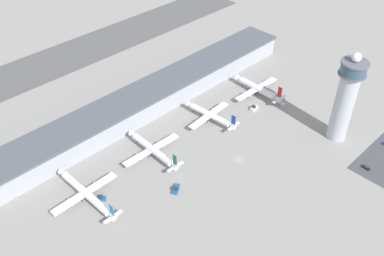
{
  "coord_description": "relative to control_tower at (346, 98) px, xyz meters",
  "views": [
    {
      "loc": [
        -136.78,
        -102.31,
        156.42
      ],
      "look_at": [
        -8.14,
        28.14,
        10.48
      ],
      "focal_mm": 40.0,
      "sensor_mm": 36.0,
      "label": 1
    }
  ],
  "objects": [
    {
      "name": "service_truck_catering",
      "position": [
        -93.61,
        33.52,
        -25.95
      ],
      "size": [
        6.91,
        5.76,
        2.52
      ],
      "color": "black",
      "rests_on": "ground"
    },
    {
      "name": "ground_plane",
      "position": [
        -54.15,
        25.78,
        -26.82
      ],
      "size": [
        1000.0,
        1000.0,
        0.0
      ],
      "primitive_type": "plane",
      "color": "gray"
    },
    {
      "name": "service_truck_fuel",
      "position": [
        -124.0,
        54.65,
        -25.91
      ],
      "size": [
        5.96,
        5.39,
        2.64
      ],
      "color": "black",
      "rests_on": "ground"
    },
    {
      "name": "airplane_gate_alpha",
      "position": [
        -128.34,
        59.57,
        -22.8
      ],
      "size": [
        36.14,
        43.9,
        11.7
      ],
      "color": "white",
      "rests_on": "ground"
    },
    {
      "name": "airplane_gate_bravo",
      "position": [
        -84.85,
        61.33,
        -22.8
      ],
      "size": [
        36.35,
        39.1,
        12.05
      ],
      "color": "silver",
      "rests_on": "ground"
    },
    {
      "name": "service_truck_baggage",
      "position": [
        -12.62,
        49.43,
        -25.72
      ],
      "size": [
        5.8,
        2.69,
        3.16
      ],
      "color": "black",
      "rests_on": "ground"
    },
    {
      "name": "car_navy_sedan",
      "position": [
        -11.91,
        -25.04,
        -26.28
      ],
      "size": [
        1.93,
        4.4,
        1.4
      ],
      "color": "black",
      "rests_on": "ground"
    },
    {
      "name": "service_truck_water",
      "position": [
        4.62,
        41.97,
        -25.88
      ],
      "size": [
        3.82,
        6.69,
        2.72
      ],
      "color": "black",
      "rests_on": "ground"
    },
    {
      "name": "terminal_building",
      "position": [
        -54.15,
        95.78,
        -19.59
      ],
      "size": [
        215.6,
        25.0,
        14.27
      ],
      "color": "#A3A8B2",
      "rests_on": "ground"
    },
    {
      "name": "control_tower",
      "position": [
        0.0,
        0.0,
        0.0
      ],
      "size": [
        14.47,
        14.47,
        53.76
      ],
      "color": "#ADB2BC",
      "rests_on": "ground"
    },
    {
      "name": "airplane_gate_charlie",
      "position": [
        -40.56,
        60.57,
        -22.42
      ],
      "size": [
        33.05,
        36.3,
        11.99
      ],
      "color": "white",
      "rests_on": "ground"
    },
    {
      "name": "runway_strip",
      "position": [
        -54.15,
        189.09,
        -26.82
      ],
      "size": [
        323.4,
        44.0,
        0.01
      ],
      "primitive_type": "cube",
      "color": "#515154",
      "rests_on": "ground"
    },
    {
      "name": "airplane_gate_delta",
      "position": [
        2.52,
        59.13,
        -22.77
      ],
      "size": [
        37.5,
        36.85,
        13.13
      ],
      "color": "white",
      "rests_on": "ground"
    }
  ]
}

